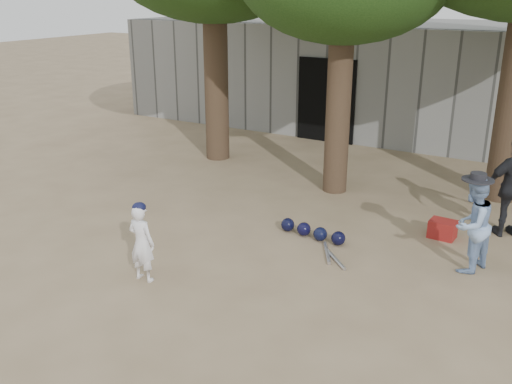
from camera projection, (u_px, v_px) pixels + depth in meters
The scene contains 7 objects.
ground at pixel (188, 264), 8.56m from camera, with size 70.00×70.00×0.00m, color #937C5E.
boy_player at pixel (142, 243), 7.92m from camera, with size 0.41×0.27×1.13m, color white.
spectator_blue at pixel (472, 225), 8.16m from camera, with size 0.69×0.54×1.42m, color #8BAAD7.
red_bag at pixel (443, 229), 9.42m from camera, with size 0.42×0.32×0.30m, color maroon.
back_building at pixel (400, 77), 16.46m from camera, with size 16.00×5.24×3.00m.
helmet_row at pixel (312, 231), 9.42m from camera, with size 1.19×0.32×0.23m.
bat_pile at pixel (331, 256), 8.76m from camera, with size 0.65×0.72×0.06m.
Camera 1 is at (4.75, -6.14, 3.91)m, focal length 40.00 mm.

